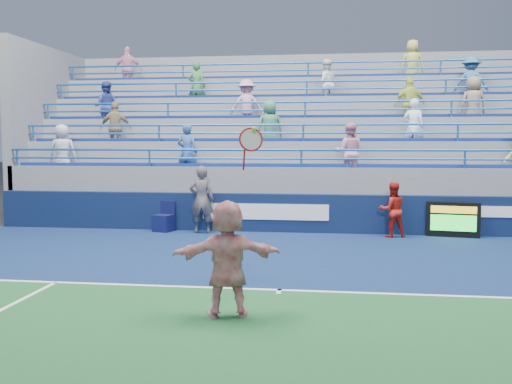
# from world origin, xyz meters

# --- Properties ---
(ground) EXTENTS (120.00, 120.00, 0.00)m
(ground) POSITION_xyz_m (0.00, 0.00, 0.00)
(ground) COLOR #333538
(sponsor_wall) EXTENTS (18.00, 0.32, 1.10)m
(sponsor_wall) POSITION_xyz_m (0.00, 6.50, 0.55)
(sponsor_wall) COLOR #0A1A39
(sponsor_wall) RESTS_ON ground
(bleacher_stand) EXTENTS (18.00, 5.60, 6.13)m
(bleacher_stand) POSITION_xyz_m (-0.00, 10.27, 1.55)
(bleacher_stand) COLOR slate
(bleacher_stand) RESTS_ON ground
(serve_speed_board) EXTENTS (1.39, 0.38, 0.96)m
(serve_speed_board) POSITION_xyz_m (4.14, 6.18, 0.48)
(serve_speed_board) COLOR black
(serve_speed_board) RESTS_ON ground
(judge_chair) EXTENTS (0.61, 0.62, 0.88)m
(judge_chair) POSITION_xyz_m (-3.91, 6.12, 0.28)
(judge_chair) COLOR #0C113D
(judge_chair) RESTS_ON ground
(tennis_player) EXTENTS (1.69, 0.91, 2.80)m
(tennis_player) POSITION_xyz_m (-0.63, -1.53, 0.88)
(tennis_player) COLOR white
(tennis_player) RESTS_ON ground
(line_judge) EXTENTS (0.74, 0.52, 1.92)m
(line_judge) POSITION_xyz_m (-2.75, 5.95, 0.96)
(line_judge) COLOR #151B3A
(line_judge) RESTS_ON ground
(ball_girl) EXTENTS (0.84, 0.72, 1.50)m
(ball_girl) POSITION_xyz_m (2.50, 6.00, 0.75)
(ball_girl) COLOR #A91C13
(ball_girl) RESTS_ON ground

